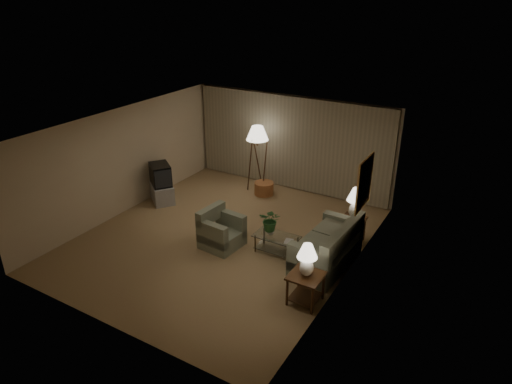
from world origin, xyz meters
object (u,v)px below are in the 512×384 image
crt_tv (160,175)px  table_lamp_near (307,257)px  side_table_near (306,283)px  sofa (326,249)px  floor_lamp (257,157)px  tv_cabinet (162,193)px  armchair (222,232)px  table_lamp_far (356,201)px  coffee_table (276,242)px  vase (271,231)px  side_table_far (354,225)px  ottoman (264,188)px

crt_tv → table_lamp_near: bearing=15.7°
side_table_near → crt_tv: crt_tv is taller
sofa → floor_lamp: 4.18m
sofa → tv_cabinet: (-5.05, 0.65, -0.15)m
tv_cabinet → armchair: bearing=14.5°
table_lamp_far → sofa: bearing=-96.8°
coffee_table → floor_lamp: 3.50m
vase → coffee_table: bearing=-0.0°
crt_tv → vase: crt_tv is taller
table_lamp_near → vase: table_lamp_near is taller
table_lamp_near → tv_cabinet: bearing=159.0°
armchair → crt_tv: (-2.73, 1.12, 0.43)m
sofa → side_table_far: bearing=176.5°
floor_lamp → coffee_table: bearing=-52.7°
tv_cabinet → crt_tv: crt_tv is taller
armchair → vase: size_ratio=6.16×
table_lamp_far → floor_lamp: size_ratio=0.38×
table_lamp_near → table_lamp_far: 2.60m
table_lamp_near → ottoman: size_ratio=1.19×
side_table_far → table_lamp_near: 2.66m
tv_cabinet → side_table_far: bearing=43.3°
sofa → tv_cabinet: 5.09m
table_lamp_near → floor_lamp: size_ratio=0.34×
table_lamp_near → vase: (-1.42, 1.25, -0.48)m
table_lamp_near → coffee_table: 1.92m
tv_cabinet → crt_tv: bearing=0.0°
table_lamp_far → ottoman: 3.36m
table_lamp_near → coffee_table: bearing=135.6°
table_lamp_far → vase: 2.03m
sofa → table_lamp_near: 1.48m
table_lamp_near → table_lamp_far: table_lamp_far is taller
table_lamp_far → floor_lamp: floor_lamp is taller
vase → side_table_far: bearing=43.5°
floor_lamp → crt_tv: bearing=-133.1°
side_table_near → floor_lamp: size_ratio=0.32×
table_lamp_near → crt_tv: size_ratio=0.78×
side_table_far → sofa: bearing=-96.8°
side_table_far → floor_lamp: size_ratio=0.32×
coffee_table → crt_tv: (-3.93, 0.75, 0.51)m
tv_cabinet → ottoman: tv_cabinet is taller
crt_tv → ottoman: bearing=76.4°
side_table_near → vase: side_table_near is taller
coffee_table → table_lamp_far: bearing=46.6°
side_table_far → table_lamp_far: table_lamp_far is taller
side_table_near → table_lamp_near: (-0.00, 0.00, 0.56)m
tv_cabinet → vase: (3.78, -0.75, 0.25)m
sofa → table_lamp_far: bearing=176.5°
armchair → coffee_table: armchair is taller
table_lamp_near → tv_cabinet: 5.62m
side_table_near → side_table_far: same height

